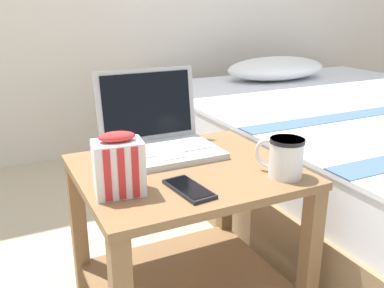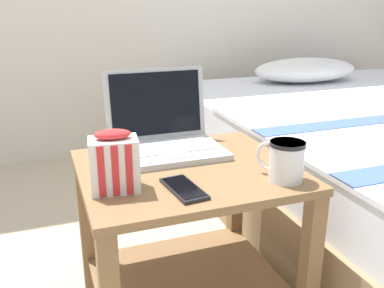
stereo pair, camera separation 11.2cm
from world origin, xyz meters
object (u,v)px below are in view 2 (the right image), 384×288
at_px(mug_front_left, 285,159).
at_px(snack_bag, 114,163).
at_px(laptop, 164,135).
at_px(cell_phone, 184,189).

height_order(mug_front_left, snack_bag, snack_bag).
height_order(laptop, snack_bag, laptop).
relative_size(snack_bag, cell_phone, 0.98).
bearing_deg(cell_phone, snack_bag, 159.24).
xyz_separation_m(snack_bag, cell_phone, (0.15, -0.06, -0.07)).
bearing_deg(laptop, cell_phone, -97.77).
relative_size(mug_front_left, snack_bag, 0.83).
xyz_separation_m(laptop, cell_phone, (-0.04, -0.30, -0.04)).
distance_m(mug_front_left, snack_bag, 0.43).
height_order(laptop, cell_phone, laptop).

